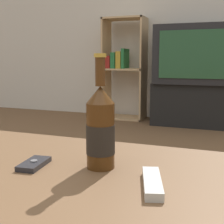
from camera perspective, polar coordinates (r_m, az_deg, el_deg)
back_wall at (r=3.79m, az=14.22°, el=18.46°), size 8.00×0.05×2.60m
coffee_table at (r=0.89m, az=-11.42°, el=-13.55°), size 1.26×0.64×0.41m
tv_stand at (r=3.46m, az=14.85°, el=1.40°), size 0.87×0.45×0.45m
television at (r=3.43m, az=15.22°, el=10.07°), size 0.83×0.54×0.60m
bookshelf at (r=3.69m, az=1.99°, el=8.24°), size 0.48×0.30×1.17m
beer_bottle at (r=0.83m, az=-2.11°, el=-3.08°), size 0.08×0.08×0.30m
cell_phone at (r=0.89m, az=-13.94°, el=-9.11°), size 0.07×0.11×0.02m
remote_control at (r=0.74m, az=7.38°, el=-12.72°), size 0.08×0.17×0.02m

